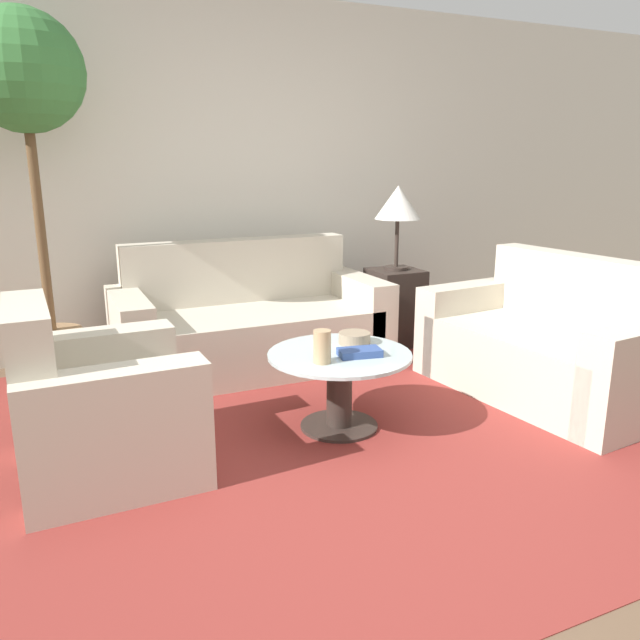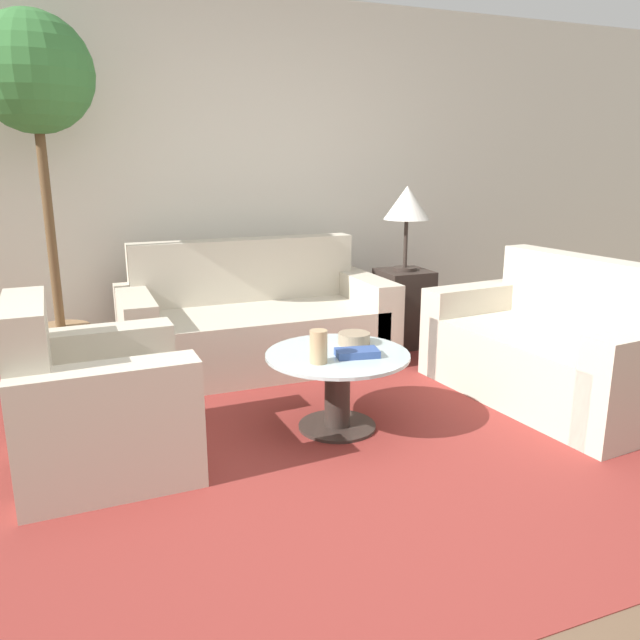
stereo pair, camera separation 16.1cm
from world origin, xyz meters
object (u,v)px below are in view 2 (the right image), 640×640
at_px(table_lamp, 407,205).
at_px(loveseat, 556,353).
at_px(potted_plant, 37,112).
at_px(vase, 319,347).
at_px(armchair, 91,410).
at_px(bowl, 354,338).
at_px(sofa_main, 255,325).
at_px(book_stack, 357,353).
at_px(coffee_table, 337,380).

bearing_deg(table_lamp, loveseat, -75.92).
height_order(table_lamp, potted_plant, potted_plant).
relative_size(loveseat, vase, 9.15).
bearing_deg(potted_plant, armchair, -84.70).
height_order(table_lamp, bowl, table_lamp).
bearing_deg(bowl, sofa_main, 102.66).
distance_m(sofa_main, book_stack, 1.35).
distance_m(coffee_table, potted_plant, 2.42).
height_order(sofa_main, table_lamp, table_lamp).
height_order(armchair, coffee_table, armchair).
height_order(potted_plant, bowl, potted_plant).
relative_size(loveseat, book_stack, 6.49).
bearing_deg(book_stack, sofa_main, 107.74).
xyz_separation_m(loveseat, vase, (-1.58, -0.04, 0.23)).
distance_m(armchair, vase, 1.13).
bearing_deg(bowl, table_lamp, 49.73).
bearing_deg(armchair, table_lamp, -64.20).
bearing_deg(book_stack, coffee_table, 139.48).
xyz_separation_m(sofa_main, book_stack, (0.17, -1.33, 0.17)).
relative_size(sofa_main, loveseat, 1.18).
relative_size(armchair, book_stack, 3.61).
distance_m(loveseat, vase, 1.60).
relative_size(vase, book_stack, 0.71).
height_order(loveseat, potted_plant, potted_plant).
bearing_deg(bowl, book_stack, -110.86).
xyz_separation_m(bowl, book_stack, (-0.08, -0.21, -0.01)).
height_order(sofa_main, armchair, sofa_main).
bearing_deg(armchair, loveseat, -93.57).
relative_size(coffee_table, table_lamp, 1.21).
distance_m(armchair, potted_plant, 1.96).
bearing_deg(table_lamp, bowl, -130.27).
xyz_separation_m(table_lamp, potted_plant, (-2.47, 0.16, 0.60)).
xyz_separation_m(potted_plant, vase, (1.22, -1.50, -1.18)).
xyz_separation_m(coffee_table, bowl, (0.15, 0.12, 0.18)).
height_order(sofa_main, loveseat, sofa_main).
bearing_deg(bowl, vase, -142.88).
relative_size(coffee_table, book_stack, 3.21).
bearing_deg(sofa_main, table_lamp, 0.06).
xyz_separation_m(coffee_table, potted_plant, (-1.37, 1.40, 1.42)).
bearing_deg(loveseat, sofa_main, -136.30).
distance_m(coffee_table, vase, 0.30).
distance_m(potted_plant, book_stack, 2.42).
distance_m(loveseat, table_lamp, 1.57).
distance_m(potted_plant, vase, 2.27).
xyz_separation_m(coffee_table, book_stack, (0.07, -0.09, 0.17)).
bearing_deg(coffee_table, potted_plant, 134.48).
relative_size(armchair, vase, 5.10).
bearing_deg(vase, book_stack, 4.98).
distance_m(armchair, loveseat, 2.67).
relative_size(sofa_main, book_stack, 7.66).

